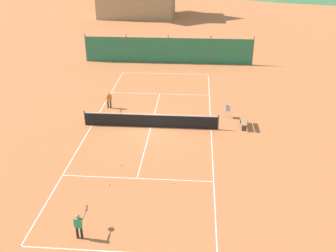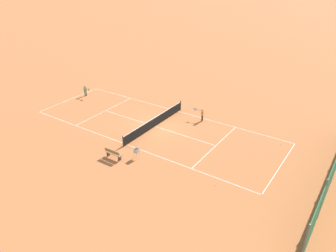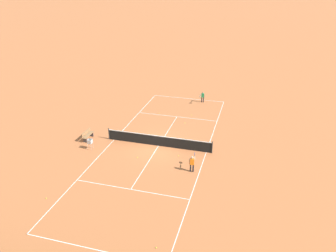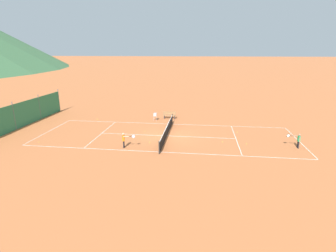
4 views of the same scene
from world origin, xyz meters
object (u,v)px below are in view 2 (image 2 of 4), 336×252
Objects in this scene: tennis_ball_alley_left at (178,121)px; ball_hopper at (136,151)px; tennis_ball_far_corner at (169,137)px; tennis_ball_service_box at (215,185)px; tennis_net at (155,122)px; tennis_ball_mid_court at (89,116)px; player_far_baseline at (85,90)px; tennis_ball_near_corner at (109,104)px; tennis_ball_by_net_left at (122,110)px; player_far_service at (202,114)px; tennis_ball_alley_right at (281,145)px; courtside_bench at (113,154)px.

tennis_ball_alley_left is 0.07× the size of ball_hopper.
tennis_ball_far_corner and tennis_ball_service_box have the same top height.
tennis_ball_alley_left is (-2.06, 1.23, -0.47)m from tennis_net.
tennis_ball_service_box is at bearing 79.22° from tennis_ball_mid_court.
player_far_baseline reaches higher than tennis_ball_mid_court.
tennis_ball_far_corner is at bearing 75.69° from tennis_ball_near_corner.
player_far_service is at bearing 106.33° from tennis_ball_by_net_left.
tennis_ball_alley_right is 1.00× the size of tennis_ball_far_corner.
tennis_ball_far_corner is at bearing 19.81° from tennis_ball_alley_left.
tennis_ball_far_corner is 4.32m from ball_hopper.
tennis_ball_alley_right is at bearing 96.90° from tennis_ball_alley_left.
tennis_ball_far_corner is at bearing 95.92° from tennis_ball_mid_court.
tennis_ball_by_net_left is 6.41m from tennis_ball_alley_left.
player_far_service is 0.87× the size of courtside_bench.
tennis_net is at bearing -175.17° from courtside_bench.
tennis_ball_mid_court and tennis_ball_service_box have the same top height.
tennis_ball_alley_left is at bearing -132.68° from tennis_ball_service_box.
tennis_net is 139.09× the size of tennis_ball_by_net_left.
courtside_bench is (9.58, -10.40, 0.42)m from tennis_ball_alley_right.
tennis_ball_mid_court is at bearing -27.64° from tennis_ball_by_net_left.
tennis_ball_mid_court is at bearing -73.55° from tennis_ball_alley_right.
tennis_net is 6.37m from courtside_bench.
tennis_ball_near_corner is at bearing -135.20° from courtside_bench.
tennis_ball_far_corner is at bearing 66.08° from tennis_net.
player_far_baseline reaches higher than courtside_bench.
tennis_ball_near_corner is 1.00× the size of tennis_ball_service_box.
ball_hopper reaches higher than tennis_ball_service_box.
ball_hopper reaches higher than tennis_ball_mid_court.
player_far_service is at bearing -92.19° from tennis_ball_alley_right.
tennis_net is at bearing -73.52° from tennis_ball_alley_right.
player_far_baseline reaches higher than tennis_ball_service_box.
ball_hopper reaches higher than tennis_ball_alley_left.
player_far_baseline reaches higher than tennis_ball_near_corner.
tennis_ball_alley_left is at bearing -160.19° from tennis_ball_far_corner.
courtside_bench is (7.48, 5.64, 0.42)m from tennis_ball_by_net_left.
ball_hopper is at bearing -46.11° from tennis_ball_alley_right.
tennis_ball_mid_court and tennis_ball_by_net_left have the same top height.
tennis_ball_service_box is 0.04× the size of courtside_bench.
tennis_net reaches higher than ball_hopper.
player_far_service is at bearing 165.53° from courtside_bench.
player_far_baseline is 14.22m from courtside_bench.
tennis_ball_by_net_left is 0.07× the size of ball_hopper.
player_far_baseline is 22.15m from tennis_ball_alley_right.
player_far_baseline is at bearing -101.69° from tennis_ball_far_corner.
player_far_service is 1.46× the size of ball_hopper.
tennis_ball_by_net_left is 1.00× the size of tennis_ball_service_box.
tennis_ball_mid_court is (3.74, 4.41, -0.69)m from player_far_baseline.
tennis_net is 139.09× the size of tennis_ball_alley_right.
tennis_ball_by_net_left is 1.00× the size of tennis_ball_alley_left.
player_far_baseline reaches higher than tennis_ball_far_corner.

